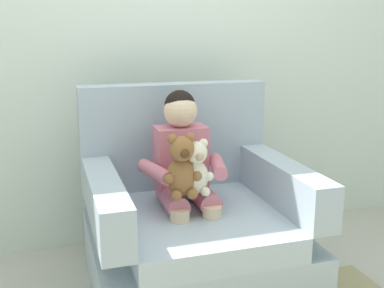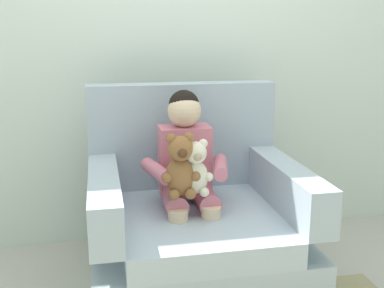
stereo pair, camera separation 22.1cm
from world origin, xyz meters
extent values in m
cube|color=silver|center=(0.00, 0.76, 1.30)|extent=(6.00, 0.10, 2.60)
cube|color=#9EADBC|center=(0.00, 0.00, 0.16)|extent=(1.04, 0.95, 0.32)
cube|color=#A6B6C6|center=(0.00, -0.07, 0.38)|extent=(0.76, 0.81, 0.12)
cube|color=#9EADBC|center=(0.00, 0.40, 0.74)|extent=(1.04, 0.14, 0.58)
cube|color=#9EADBC|center=(-0.45, -0.07, 0.55)|extent=(0.14, 0.81, 0.22)
cube|color=#9EADBC|center=(0.45, -0.07, 0.55)|extent=(0.14, 0.81, 0.22)
cube|color=#C66B7F|center=(-0.03, 0.15, 0.67)|extent=(0.26, 0.16, 0.34)
sphere|color=beige|center=(-0.03, 0.15, 0.92)|extent=(0.17, 0.17, 0.17)
sphere|color=black|center=(-0.03, 0.16, 0.94)|extent=(0.16, 0.16, 0.16)
cylinder|color=#C66B7F|center=(-0.11, 0.02, 0.50)|extent=(0.11, 0.26, 0.11)
cylinder|color=beige|center=(-0.11, -0.11, 0.35)|extent=(0.09, 0.09, 0.30)
cylinder|color=#C66B7F|center=(0.05, 0.02, 0.50)|extent=(0.11, 0.26, 0.11)
cylinder|color=beige|center=(0.05, -0.11, 0.35)|extent=(0.09, 0.09, 0.30)
cylinder|color=#C66B7F|center=(-0.19, 0.03, 0.65)|extent=(0.13, 0.27, 0.07)
cylinder|color=#C66B7F|center=(0.13, 0.03, 0.65)|extent=(0.13, 0.27, 0.07)
ellipsoid|color=brown|center=(-0.10, -0.08, 0.65)|extent=(0.14, 0.12, 0.18)
sphere|color=brown|center=(-0.10, -0.09, 0.79)|extent=(0.12, 0.12, 0.12)
sphere|color=#4C2D19|center=(-0.10, -0.15, 0.78)|extent=(0.05, 0.05, 0.05)
sphere|color=brown|center=(-0.14, -0.09, 0.83)|extent=(0.05, 0.05, 0.05)
sphere|color=brown|center=(-0.16, -0.12, 0.65)|extent=(0.05, 0.05, 0.05)
sphere|color=brown|center=(-0.14, -0.13, 0.58)|extent=(0.05, 0.05, 0.05)
sphere|color=brown|center=(-0.05, -0.09, 0.83)|extent=(0.05, 0.05, 0.05)
sphere|color=brown|center=(-0.03, -0.12, 0.65)|extent=(0.05, 0.05, 0.05)
sphere|color=brown|center=(-0.06, -0.13, 0.58)|extent=(0.05, 0.05, 0.05)
ellipsoid|color=silver|center=(-0.02, -0.07, 0.63)|extent=(0.12, 0.11, 0.16)
sphere|color=silver|center=(-0.02, -0.08, 0.76)|extent=(0.11, 0.11, 0.11)
sphere|color=tan|center=(-0.02, -0.13, 0.75)|extent=(0.04, 0.04, 0.04)
sphere|color=silver|center=(-0.06, -0.07, 0.80)|extent=(0.04, 0.04, 0.04)
sphere|color=silver|center=(-0.08, -0.10, 0.64)|extent=(0.04, 0.04, 0.04)
sphere|color=silver|center=(-0.06, -0.12, 0.57)|extent=(0.05, 0.05, 0.05)
sphere|color=silver|center=(0.01, -0.07, 0.80)|extent=(0.04, 0.04, 0.04)
sphere|color=silver|center=(0.04, -0.10, 0.64)|extent=(0.04, 0.04, 0.04)
sphere|color=silver|center=(0.01, -0.12, 0.57)|extent=(0.05, 0.05, 0.05)
camera|label=1|loc=(-0.67, -2.10, 1.32)|focal=44.04mm
camera|label=2|loc=(-0.46, -2.15, 1.32)|focal=44.04mm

